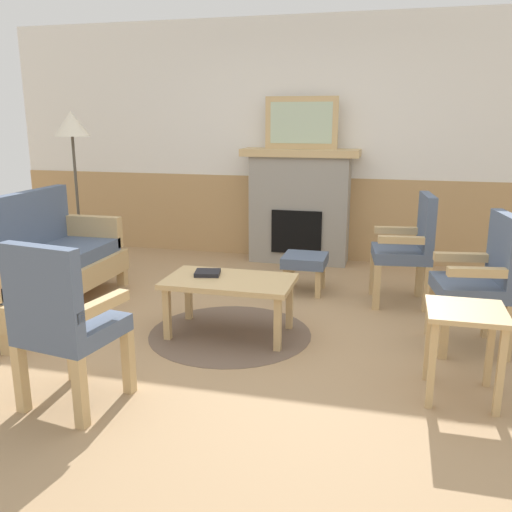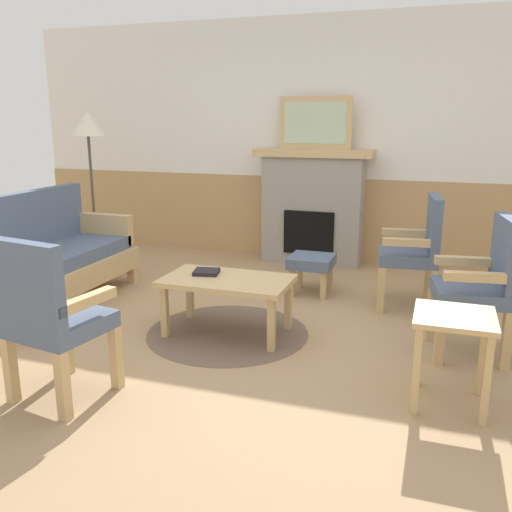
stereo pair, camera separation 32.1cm
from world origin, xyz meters
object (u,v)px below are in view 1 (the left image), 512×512
Objects in this scene: book_on_table at (208,273)px; footstool at (305,263)px; fireplace at (300,205)px; framed_picture at (301,123)px; armchair_near_fireplace at (482,276)px; armchair_by_window_left at (410,244)px; floor_lamp_by_couch at (72,134)px; coffee_table at (230,286)px; armchair_front_left at (62,318)px; side_table at (465,328)px; couch at (35,266)px.

book_on_table is 0.47× the size of footstool.
fireplace is at bearing 81.78° from book_on_table.
fireplace is 1.62× the size of framed_picture.
armchair_near_fireplace is 1.01m from armchair_by_window_left.
armchair_by_window_left is at bearing -3.99° from floor_lamp_by_couch.
framed_picture reaches higher than armchair_near_fireplace.
framed_picture is 0.83× the size of coffee_table.
footstool is 0.41× the size of armchair_by_window_left.
coffee_table is (-0.13, -2.30, -0.27)m from fireplace.
framed_picture is at bearing 86.82° from coffee_table.
armchair_by_window_left reaches higher than book_on_table.
armchair_front_left is at bearing -111.14° from footstool.
fireplace is 2.54m from floor_lamp_by_couch.
armchair_near_fireplace is at bearing 31.92° from armchair_front_left.
framed_picture reaches higher than coffee_table.
floor_lamp_by_couch reaches higher than side_table.
framed_picture is 2.59m from coffee_table.
armchair_by_window_left is 1.78× the size of side_table.
side_table is at bearing -11.76° from couch.
fireplace is 2.27m from book_on_table.
armchair_by_window_left is at bearing 17.77° from couch.
armchair_front_left is at bearing -105.60° from book_on_table.
book_on_table is 2.00m from armchair_near_fireplace.
couch is at bearing -130.53° from framed_picture.
side_table is (0.29, -1.68, -0.10)m from armchair_by_window_left.
couch is at bearing -153.21° from footstool.
armchair_by_window_left is (1.32, 1.09, 0.15)m from coffee_table.
footstool is at bearing 62.72° from book_on_table.
book_on_table is 1.83m from armchair_by_window_left.
armchair_by_window_left reaches higher than side_table.
floor_lamp_by_couch is (-0.32, 1.22, 1.05)m from couch.
armchair_front_left reaches higher than book_on_table.
coffee_table is at bearing -140.48° from armchair_by_window_left.
footstool is at bearing -3.34° from floor_lamp_by_couch.
couch is 2.39m from footstool.
armchair_front_left is 0.58× the size of floor_lamp_by_couch.
armchair_front_left reaches higher than side_table.
armchair_by_window_left is (-0.48, 0.89, 0.00)m from armchair_near_fireplace.
side_table is (-0.19, -0.79, -0.10)m from armchair_near_fireplace.
coffee_table is 5.10× the size of book_on_table.
armchair_near_fireplace is 1.78× the size of side_table.
framed_picture is 0.48× the size of floor_lamp_by_couch.
book_on_table is 1.40m from armchair_front_left.
floor_lamp_by_couch is (-3.39, 0.24, 0.91)m from armchair_by_window_left.
armchair_by_window_left is 1.00× the size of armchair_front_left.
footstool is (2.13, 1.08, -0.11)m from couch.
couch is 1.07× the size of floor_lamp_by_couch.
fireplace is 0.91m from framed_picture.
framed_picture is 0.44× the size of couch.
fireplace reaches higher than side_table.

